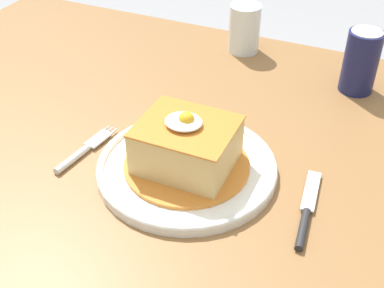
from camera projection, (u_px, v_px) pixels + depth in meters
name	position (u px, v px, depth m)	size (l,w,h in m)	color
dining_table	(194.00, 183.00, 0.93)	(1.39, 0.87, 0.73)	olive
main_plate	(187.00, 167.00, 0.80)	(0.28, 0.28, 0.02)	white
sandwich_meal	(187.00, 147.00, 0.77)	(0.20, 0.20, 0.10)	orange
fork	(81.00, 152.00, 0.83)	(0.03, 0.14, 0.01)	silver
knife	(305.00, 217.00, 0.71)	(0.03, 0.17, 0.01)	#262628
soda_can	(361.00, 62.00, 0.96)	(0.07, 0.07, 0.12)	#191E51
drinking_glass	(244.00, 32.00, 1.11)	(0.07, 0.07, 0.10)	#3F2314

